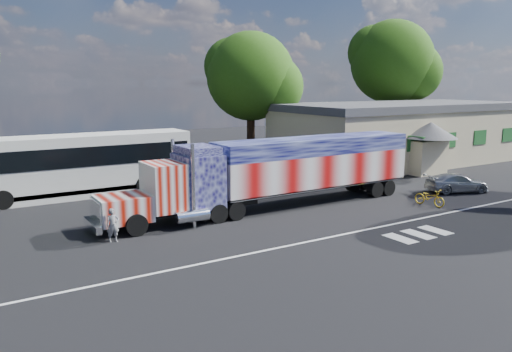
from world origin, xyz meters
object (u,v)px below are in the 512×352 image
woman (113,225)px  tree_ne_a (252,77)px  parked_car (457,183)px  semi_truck (281,170)px  bicycle (430,197)px  coach_bus (86,164)px  tree_far_ne (394,62)px

woman → tree_ne_a: (17.14, 16.43, 6.67)m
tree_ne_a → parked_car: bearing=-75.5°
semi_truck → bicycle: bearing=-29.7°
parked_car → woman: 21.75m
coach_bus → tree_far_ne: 35.86m
semi_truck → woman: 9.99m
semi_truck → coach_bus: bearing=133.5°
parked_car → tree_ne_a: (-4.57, 17.75, 6.83)m
parked_car → tree_ne_a: bearing=35.5°
tree_ne_a → tree_far_ne: 18.65m
parked_car → tree_far_ne: size_ratio=0.30×
semi_truck → parked_car: (11.90, -2.65, -1.51)m
coach_bus → tree_far_ne: size_ratio=0.95×
tree_ne_a → semi_truck: bearing=-115.9°
bicycle → parked_car: bearing=9.8°
semi_truck → parked_car: bearing=-12.5°
semi_truck → woman: semi_truck is taller
tree_ne_a → woman: bearing=-136.2°
woman → bicycle: (17.20, -2.88, -0.27)m
coach_bus → bicycle: bearing=-39.7°
woman → tree_far_ne: size_ratio=0.11×
semi_truck → tree_far_ne: bearing=32.3°
coach_bus → tree_far_ne: (34.36, 7.38, 7.14)m
bicycle → tree_far_ne: size_ratio=0.14×
tree_far_ne → parked_car: bearing=-126.3°
woman → tree_far_ne: bearing=27.9°
coach_bus → tree_ne_a: (15.83, 6.14, 5.47)m
tree_ne_a → tree_far_ne: size_ratio=0.83×
semi_truck → tree_ne_a: bearing=64.1°
coach_bus → tree_ne_a: bearing=21.2°
semi_truck → parked_car: size_ratio=4.71×
tree_ne_a → tree_far_ne: (18.54, 1.25, 1.67)m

